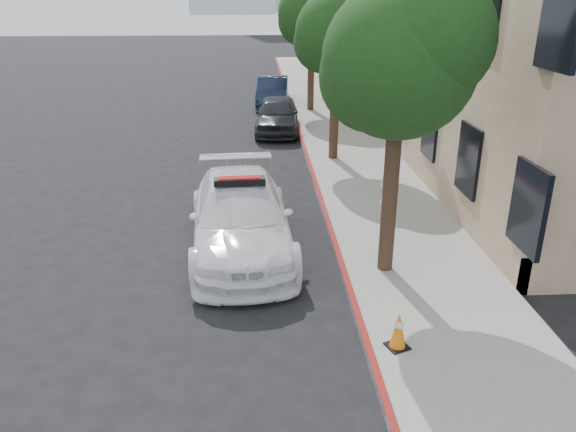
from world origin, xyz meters
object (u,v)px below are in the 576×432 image
Objects in this scene: parked_car_mid at (277,115)px; parked_car_far at (273,91)px; traffic_cone at (398,330)px; fire_hydrant at (388,189)px; police_car at (241,217)px.

parked_car_mid is 5.53m from parked_car_far.
parked_car_mid is 6.62× the size of traffic_cone.
fire_hydrant is (2.53, -14.26, -0.10)m from parked_car_far.
parked_car_far is 6.68× the size of traffic_cone.
parked_car_far is (1.24, 16.46, -0.09)m from police_car.
parked_car_mid is 15.05m from traffic_cone.
parked_car_mid is 9.09m from fire_hydrant.
parked_car_mid is (1.24, 10.92, -0.07)m from police_car.
parked_car_far is at bearing 81.97° from police_car.
fire_hydrant is at bearing -75.95° from parked_car_far.
parked_car_mid is 0.99× the size of parked_car_far.
police_car is at bearing -151.20° from fire_hydrant.
parked_car_mid reaches higher than parked_car_far.
parked_car_mid is 4.65× the size of fire_hydrant.
fire_hydrant is at bearing 26.50° from police_car.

